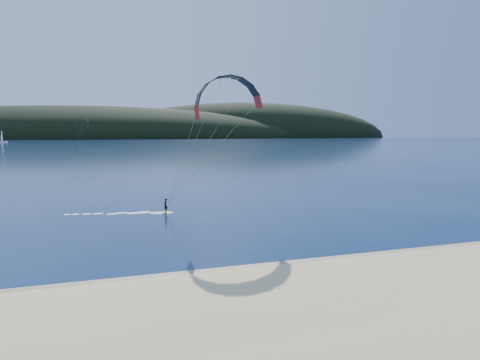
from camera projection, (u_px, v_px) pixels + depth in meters
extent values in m
plane|color=#08193E|center=(255.00, 306.00, 19.49)|extent=(1800.00, 1800.00, 0.00)
cube|color=#8F7653|center=(230.00, 274.00, 23.76)|extent=(220.00, 2.50, 0.10)
ellipsoid|color=black|center=(89.00, 138.00, 688.41)|extent=(840.00, 280.00, 110.00)
ellipsoid|color=black|center=(253.00, 138.00, 817.00)|extent=(600.00, 240.00, 140.00)
cube|color=orange|center=(166.00, 212.00, 42.44)|extent=(0.82, 1.28, 0.07)
imported|color=black|center=(166.00, 205.00, 42.35)|extent=(0.54, 0.65, 1.51)
cylinder|color=gray|center=(197.00, 159.00, 40.14)|extent=(0.02, 0.02, 11.88)
cube|color=orange|center=(77.00, 150.00, 200.77)|extent=(1.10, 1.23, 0.07)
imported|color=black|center=(77.00, 149.00, 200.68)|extent=(0.93, 0.95, 1.55)
cylinder|color=gray|center=(80.00, 136.00, 198.13)|extent=(0.02, 0.02, 13.46)
cube|color=white|center=(2.00, 142.00, 373.45)|extent=(8.42, 2.97, 1.46)
cylinder|color=white|center=(2.00, 136.00, 372.79)|extent=(0.21, 0.21, 11.46)
cube|color=white|center=(2.00, 136.00, 374.19)|extent=(0.15, 2.71, 8.34)
cube|color=white|center=(1.00, 138.00, 371.46)|extent=(0.13, 2.08, 5.21)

